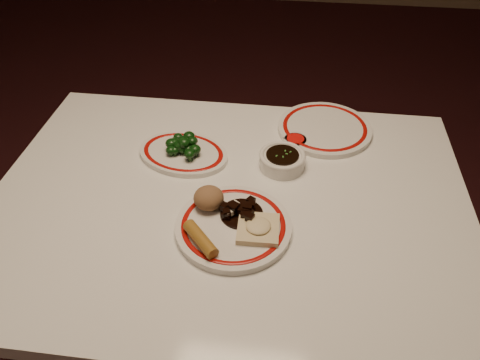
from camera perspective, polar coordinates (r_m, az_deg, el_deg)
name	(u,v)px	position (r m, az deg, el deg)	size (l,w,h in m)	color
ground	(232,354)	(1.77, -1.02, -20.42)	(7.00, 7.00, 0.00)	black
dining_table	(229,225)	(1.23, -1.38, -5.47)	(1.20, 0.90, 0.75)	white
main_plate	(233,227)	(1.09, -0.81, -5.70)	(0.34, 0.34, 0.02)	silver
rice_mound	(209,198)	(1.11, -3.84, -2.19)	(0.07, 0.07, 0.05)	#876040
spring_roll	(201,239)	(1.03, -4.84, -7.17)	(0.03, 0.03, 0.11)	olive
fried_wonton	(258,228)	(1.06, 2.24, -5.87)	(0.10, 0.10, 0.03)	beige
stirfry_heap	(240,211)	(1.09, 0.01, -3.84)	(0.11, 0.10, 0.03)	black
broccoli_plate	(183,153)	(1.30, -6.92, 3.24)	(0.29, 0.27, 0.02)	silver
broccoli_pile	(184,144)	(1.29, -6.88, 4.39)	(0.10, 0.10, 0.05)	#23471C
soy_bowl	(282,161)	(1.26, 5.15, 2.35)	(0.12, 0.12, 0.04)	silver
sweet_sour_dish	(295,141)	(1.35, 6.75, 4.74)	(0.06, 0.06, 0.02)	silver
mustard_dish	(280,167)	(1.25, 4.95, 1.54)	(0.06, 0.06, 0.02)	silver
far_plate	(325,128)	(1.41, 10.27, 6.21)	(0.32, 0.32, 0.02)	silver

